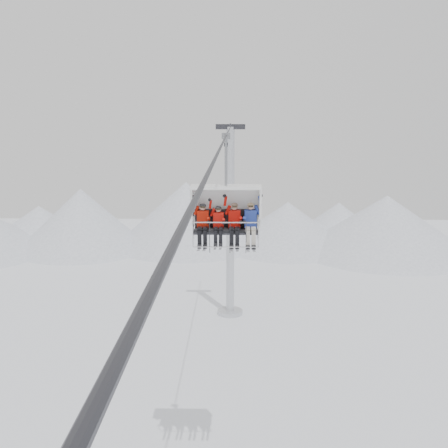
{
  "coord_description": "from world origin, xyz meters",
  "views": [
    {
      "loc": [
        0.33,
        -16.43,
        13.97
      ],
      "look_at": [
        0.0,
        0.0,
        10.82
      ],
      "focal_mm": 45.0,
      "sensor_mm": 36.0,
      "label": 1
    }
  ],
  "objects_px": {
    "chairlift_carrier": "(226,208)",
    "skier_far_right": "(251,222)",
    "skier_center_left": "(218,224)",
    "skier_far_left": "(203,223)",
    "skier_center_right": "(234,223)",
    "lift_tower_right": "(230,235)"
  },
  "relations": [
    {
      "from": "skier_center_right",
      "to": "skier_far_right",
      "type": "relative_size",
      "value": 0.99
    },
    {
      "from": "skier_center_right",
      "to": "lift_tower_right",
      "type": "bearing_deg",
      "value": 90.95
    },
    {
      "from": "skier_center_right",
      "to": "skier_center_left",
      "type": "bearing_deg",
      "value": -178.55
    },
    {
      "from": "chairlift_carrier",
      "to": "skier_center_left",
      "type": "distance_m",
      "value": 0.67
    },
    {
      "from": "lift_tower_right",
      "to": "skier_center_right",
      "type": "relative_size",
      "value": 7.97
    },
    {
      "from": "skier_far_right",
      "to": "chairlift_carrier",
      "type": "bearing_deg",
      "value": 161.15
    },
    {
      "from": "lift_tower_right",
      "to": "chairlift_carrier",
      "type": "height_order",
      "value": "lift_tower_right"
    },
    {
      "from": "chairlift_carrier",
      "to": "skier_center_right",
      "type": "bearing_deg",
      "value": -44.72
    },
    {
      "from": "lift_tower_right",
      "to": "skier_far_left",
      "type": "distance_m",
      "value": 19.19
    },
    {
      "from": "skier_far_right",
      "to": "skier_center_left",
      "type": "bearing_deg",
      "value": -179.22
    },
    {
      "from": "lift_tower_right",
      "to": "chairlift_carrier",
      "type": "bearing_deg",
      "value": -90.0
    },
    {
      "from": "skier_far_left",
      "to": "skier_far_right",
      "type": "height_order",
      "value": "skier_far_right"
    },
    {
      "from": "skier_center_left",
      "to": "skier_center_right",
      "type": "relative_size",
      "value": 1.0
    },
    {
      "from": "lift_tower_right",
      "to": "skier_far_right",
      "type": "relative_size",
      "value": 7.89
    },
    {
      "from": "lift_tower_right",
      "to": "skier_center_right",
      "type": "xyz_separation_m",
      "value": [
        0.31,
        -18.65,
        4.45
      ]
    },
    {
      "from": "skier_far_left",
      "to": "skier_center_right",
      "type": "height_order",
      "value": "skier_center_right"
    },
    {
      "from": "chairlift_carrier",
      "to": "skier_far_right",
      "type": "bearing_deg",
      "value": -18.85
    },
    {
      "from": "skier_center_left",
      "to": "skier_far_right",
      "type": "bearing_deg",
      "value": 0.78
    },
    {
      "from": "skier_center_left",
      "to": "skier_far_left",
      "type": "bearing_deg",
      "value": 178.85
    },
    {
      "from": "skier_far_left",
      "to": "skier_center_right",
      "type": "xyz_separation_m",
      "value": [
        1.14,
        0.0,
        0.01
      ]
    },
    {
      "from": "chairlift_carrier",
      "to": "skier_far_right",
      "type": "xyz_separation_m",
      "value": [
        0.89,
        -0.3,
        -0.47
      ]
    },
    {
      "from": "skier_far_left",
      "to": "skier_center_left",
      "type": "xyz_separation_m",
      "value": [
        0.56,
        -0.01,
        -0.04
      ]
    }
  ]
}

